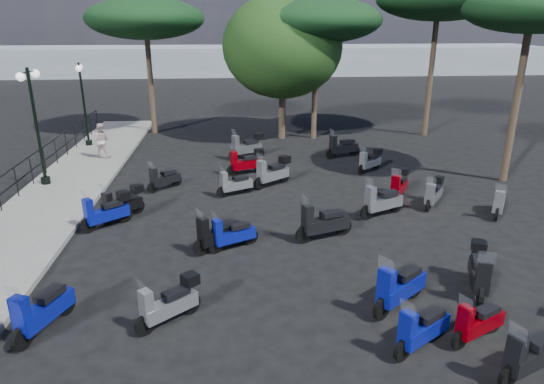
{
  "coord_description": "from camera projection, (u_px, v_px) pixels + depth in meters",
  "views": [
    {
      "loc": [
        -0.07,
        -11.97,
        6.19
      ],
      "look_at": [
        1.01,
        1.72,
        1.2
      ],
      "focal_mm": 32.0,
      "sensor_mm": 36.0,
      "label": 1
    }
  ],
  "objects": [
    {
      "name": "ground",
      "position": [
        240.0,
        255.0,
        13.34
      ],
      "size": [
        120.0,
        120.0,
        0.0
      ],
      "primitive_type": "plane",
      "color": "black",
      "rests_on": "ground"
    },
    {
      "name": "sidewalk",
      "position": [
        38.0,
        217.0,
        15.64
      ],
      "size": [
        3.0,
        30.0,
        0.15
      ],
      "primitive_type": "cube",
      "color": "slate",
      "rests_on": "ground"
    },
    {
      "name": "lamp_post_1",
      "position": [
        36.0,
        120.0,
        17.74
      ],
      "size": [
        0.45,
        1.27,
        4.34
      ],
      "rotation": [
        0.0,
        0.0,
        -0.15
      ],
      "color": "black",
      "rests_on": "sidewalk"
    },
    {
      "name": "lamp_post_2",
      "position": [
        83.0,
        99.0,
        23.4
      ],
      "size": [
        0.49,
        1.16,
        4.0
      ],
      "rotation": [
        0.0,
        0.0,
        0.24
      ],
      "color": "black",
      "rests_on": "sidewalk"
    },
    {
      "name": "pedestrian_far",
      "position": [
        101.0,
        141.0,
        21.75
      ],
      "size": [
        0.85,
        0.71,
        1.58
      ],
      "primitive_type": "imported",
      "rotation": [
        0.0,
        0.0,
        2.98
      ],
      "color": "beige",
      "rests_on": "sidewalk"
    },
    {
      "name": "scooter_2",
      "position": [
        42.0,
        311.0,
        9.94
      ],
      "size": [
        0.88,
        1.7,
        1.42
      ],
      "rotation": [
        0.0,
        0.0,
        2.76
      ],
      "color": "black",
      "rests_on": "ground"
    },
    {
      "name": "scooter_3",
      "position": [
        123.0,
        204.0,
        15.61
      ],
      "size": [
        1.25,
        1.3,
        1.31
      ],
      "rotation": [
        0.0,
        0.0,
        2.38
      ],
      "color": "black",
      "rests_on": "ground"
    },
    {
      "name": "scooter_4",
      "position": [
        107.0,
        212.0,
        14.95
      ],
      "size": [
        1.42,
        1.22,
        1.36
      ],
      "rotation": [
        0.0,
        0.0,
        2.26
      ],
      "color": "black",
      "rests_on": "ground"
    },
    {
      "name": "scooter_5",
      "position": [
        164.0,
        179.0,
        18.25
      ],
      "size": [
        1.17,
        1.1,
        1.21
      ],
      "rotation": [
        0.0,
        0.0,
        2.32
      ],
      "color": "black",
      "rests_on": "ground"
    },
    {
      "name": "scooter_7",
      "position": [
        169.0,
        303.0,
        10.23
      ],
      "size": [
        1.32,
        1.14,
        1.27
      ],
      "rotation": [
        0.0,
        0.0,
        2.26
      ],
      "color": "black",
      "rests_on": "ground"
    },
    {
      "name": "scooter_8",
      "position": [
        232.0,
        235.0,
        13.57
      ],
      "size": [
        1.43,
        0.86,
        1.24
      ],
      "rotation": [
        0.0,
        0.0,
        2.05
      ],
      "color": "black",
      "rests_on": "ground"
    },
    {
      "name": "scooter_9",
      "position": [
        219.0,
        234.0,
        13.5
      ],
      "size": [
        1.49,
        1.08,
        1.38
      ],
      "rotation": [
        0.0,
        0.0,
        2.17
      ],
      "color": "black",
      "rests_on": "ground"
    },
    {
      "name": "scooter_10",
      "position": [
        273.0,
        173.0,
        18.64
      ],
      "size": [
        1.5,
        1.22,
        1.41
      ],
      "rotation": [
        0.0,
        0.0,
        2.23
      ],
      "color": "black",
      "rests_on": "ground"
    },
    {
      "name": "scooter_11",
      "position": [
        247.0,
        147.0,
        22.32
      ],
      "size": [
        1.66,
        1.04,
        1.44
      ],
      "rotation": [
        0.0,
        0.0,
        2.06
      ],
      "color": "black",
      "rests_on": "ground"
    },
    {
      "name": "scooter_13",
      "position": [
        399.0,
        288.0,
        10.75
      ],
      "size": [
        1.53,
        1.26,
        1.49
      ],
      "rotation": [
        0.0,
        0.0,
        2.25
      ],
      "color": "black",
      "rests_on": "ground"
    },
    {
      "name": "scooter_14",
      "position": [
        421.0,
        330.0,
        9.43
      ],
      "size": [
        1.41,
        1.01,
        1.3
      ],
      "rotation": [
        0.0,
        0.0,
        2.16
      ],
      "color": "black",
      "rests_on": "ground"
    },
    {
      "name": "scooter_15",
      "position": [
        323.0,
        223.0,
        14.13
      ],
      "size": [
        1.77,
        0.87,
        1.47
      ],
      "rotation": [
        0.0,
        0.0,
        1.92
      ],
      "color": "black",
      "rests_on": "ground"
    },
    {
      "name": "scooter_16",
      "position": [
        235.0,
        184.0,
        17.67
      ],
      "size": [
        1.41,
        0.82,
        1.21
      ],
      "rotation": [
        0.0,
        0.0,
        2.03
      ],
      "color": "black",
      "rests_on": "ground"
    },
    {
      "name": "scooter_17",
      "position": [
        246.0,
        162.0,
        20.04
      ],
      "size": [
        1.58,
        0.83,
        1.32
      ],
      "rotation": [
        0.0,
        0.0,
        1.95
      ],
      "color": "black",
      "rests_on": "ground"
    },
    {
      "name": "scooter_19",
      "position": [
        531.0,
        356.0,
        8.69
      ],
      "size": [
        1.54,
        0.84,
        1.3
      ],
      "rotation": [
        0.0,
        0.0,
        1.99
      ],
      "color": "black",
      "rests_on": "ground"
    },
    {
      "name": "scooter_20",
      "position": [
        478.0,
        323.0,
        9.68
      ],
      "size": [
        1.38,
        0.82,
        1.19
      ],
      "rotation": [
        0.0,
        0.0,
        2.04
      ],
      "color": "black",
      "rests_on": "ground"
    },
    {
      "name": "scooter_21",
      "position": [
        382.0,
        202.0,
        15.79
      ],
      "size": [
        1.64,
        0.93,
        1.4
      ],
      "rotation": [
        0.0,
        0.0,
        2.01
      ],
      "color": "black",
      "rests_on": "ground"
    },
    {
      "name": "scooter_22",
      "position": [
        399.0,
        186.0,
        17.32
      ],
      "size": [
        1.04,
        1.43,
        1.29
      ],
      "rotation": [
        0.0,
        0.0,
        2.56
      ],
      "color": "black",
      "rests_on": "ground"
    },
    {
      "name": "scooter_23",
      "position": [
        370.0,
        161.0,
        20.37
      ],
      "size": [
        1.24,
        1.05,
        1.18
      ],
      "rotation": [
        0.0,
        0.0,
        2.25
      ],
      "color": "black",
      "rests_on": "ground"
    },
    {
      "name": "scooter_25",
      "position": [
        479.0,
        272.0,
        11.4
      ],
      "size": [
        0.86,
        1.65,
        1.37
      ],
      "rotation": [
        0.0,
        0.0,
        2.77
      ],
      "color": "black",
      "rests_on": "ground"
    },
    {
      "name": "scooter_27",
      "position": [
        433.0,
        194.0,
        16.63
      ],
      "size": [
        1.04,
        1.3,
        1.21
      ],
      "rotation": [
        0.0,
        0.0,
        2.5
      ],
      "color": "black",
      "rests_on": "ground"
    },
    {
      "name": "scooter_28",
      "position": [
        499.0,
        203.0,
        15.88
      ],
      "size": [
        0.93,
        1.37,
        1.24
      ],
      "rotation": [
        0.0,
        0.0,
        2.58
      ],
      "color": "black",
      "rests_on": "ground"
    },
    {
      "name": "scooter_29",
      "position": [
        342.0,
        147.0,
        22.39
      ],
      "size": [
        1.68,
        0.82,
        1.39
      ],
      "rotation": [
        0.0,
        0.0,
        1.92
      ],
      "color": "black",
      "rests_on": "ground"
    },
    {
      "name": "broadleaf_tree",
      "position": [
        282.0,
        47.0,
        24.53
      ],
      "size": [
        6.09,
        6.09,
        7.33
      ],
      "color": "#38281E",
      "rests_on": "ground"
    },
    {
      "name": "pine_0",
      "position": [
        317.0,
        20.0,
        24.12
      ],
      "size": [
        6.44,
        6.44,
        7.14
      ],
      "color": "#38281E",
      "rests_on": "ground"
    },
    {
      "name": "pine_2",
      "position": [
        145.0,
        19.0,
        25.31
      ],
      "size": [
        6.16,
        6.16,
        7.16
      ],
      "color": "#38281E",
      "rests_on": "ground"
    },
    {
      "name": "pine_3",
      "position": [
        532.0,
        11.0,
        17.24
      ],
      "size": [
        4.82,
        4.82,
        7.27
      ],
      "color": "#38281E",
      "rests_on": "ground"
    },
    {
      "name": "distant_hills",
      "position": [
        233.0,
        60.0,
        54.99
      ],
      "size": [
        70.0,
        8.0,
        3.0
      ],
      "primitive_type": "cube",
      "color": "gray",
      "rests_on": "ground"
    }
  ]
}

